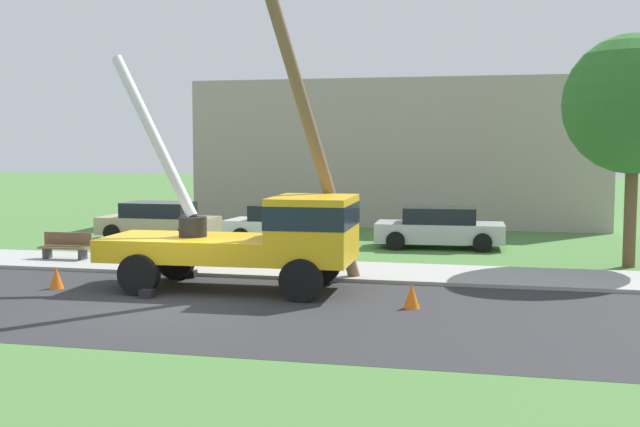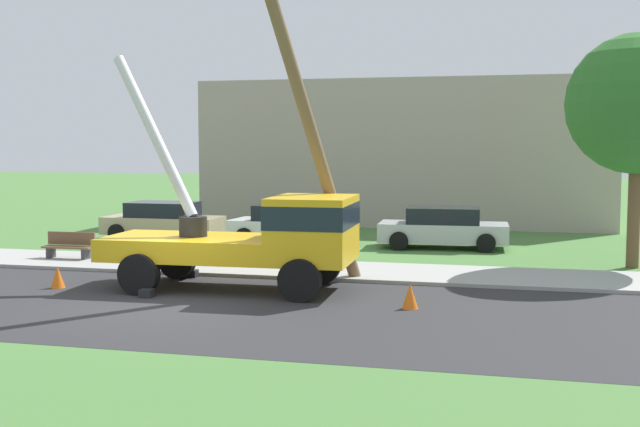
{
  "view_description": "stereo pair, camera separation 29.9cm",
  "coord_description": "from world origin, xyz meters",
  "px_view_note": "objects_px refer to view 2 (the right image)",
  "views": [
    {
      "loc": [
        7.39,
        -16.36,
        3.64
      ],
      "look_at": [
        2.93,
        2.94,
        1.88
      ],
      "focal_mm": 44.66,
      "sensor_mm": 36.0,
      "label": 1
    },
    {
      "loc": [
        7.68,
        -16.29,
        3.64
      ],
      "look_at": [
        2.93,
        2.94,
        1.88
      ],
      "focal_mm": 44.66,
      "sensor_mm": 36.0,
      "label": 2
    }
  ],
  "objects_px": {
    "park_bench": "(69,246)",
    "parked_sedan_tan": "(163,221)",
    "traffic_cone_behind": "(58,277)",
    "parked_sedan_white": "(291,225)",
    "roadside_tree_near": "(638,104)",
    "traffic_cone_ahead": "(410,296)",
    "parked_sedan_silver": "(443,228)",
    "leaning_utility_pole": "(306,115)",
    "utility_truck": "(262,234)"
  },
  "relations": [
    {
      "from": "traffic_cone_behind",
      "to": "park_bench",
      "type": "height_order",
      "value": "park_bench"
    },
    {
      "from": "leaning_utility_pole",
      "to": "park_bench",
      "type": "relative_size",
      "value": 5.31
    },
    {
      "from": "utility_truck",
      "to": "parked_sedan_tan",
      "type": "distance_m",
      "value": 11.34
    },
    {
      "from": "parked_sedan_silver",
      "to": "park_bench",
      "type": "relative_size",
      "value": 2.8
    },
    {
      "from": "traffic_cone_behind",
      "to": "parked_sedan_tan",
      "type": "bearing_deg",
      "value": 100.05
    },
    {
      "from": "roadside_tree_near",
      "to": "traffic_cone_ahead",
      "type": "bearing_deg",
      "value": -127.2
    },
    {
      "from": "traffic_cone_behind",
      "to": "parked_sedan_silver",
      "type": "height_order",
      "value": "parked_sedan_silver"
    },
    {
      "from": "utility_truck",
      "to": "parked_sedan_tan",
      "type": "height_order",
      "value": "utility_truck"
    },
    {
      "from": "traffic_cone_behind",
      "to": "parked_sedan_white",
      "type": "height_order",
      "value": "parked_sedan_white"
    },
    {
      "from": "utility_truck",
      "to": "park_bench",
      "type": "height_order",
      "value": "utility_truck"
    },
    {
      "from": "parked_sedan_tan",
      "to": "roadside_tree_near",
      "type": "xyz_separation_m",
      "value": [
        16.26,
        -3.02,
        4.03
      ]
    },
    {
      "from": "utility_truck",
      "to": "traffic_cone_behind",
      "type": "height_order",
      "value": "utility_truck"
    },
    {
      "from": "utility_truck",
      "to": "traffic_cone_ahead",
      "type": "bearing_deg",
      "value": -19.08
    },
    {
      "from": "traffic_cone_ahead",
      "to": "parked_sedan_silver",
      "type": "height_order",
      "value": "parked_sedan_silver"
    },
    {
      "from": "traffic_cone_ahead",
      "to": "parked_sedan_white",
      "type": "bearing_deg",
      "value": 118.96
    },
    {
      "from": "traffic_cone_ahead",
      "to": "park_bench",
      "type": "distance_m",
      "value": 11.98
    },
    {
      "from": "parked_sedan_tan",
      "to": "roadside_tree_near",
      "type": "distance_m",
      "value": 17.03
    },
    {
      "from": "parked_sedan_white",
      "to": "parked_sedan_silver",
      "type": "distance_m",
      "value": 5.41
    },
    {
      "from": "utility_truck",
      "to": "parked_sedan_silver",
      "type": "bearing_deg",
      "value": 68.12
    },
    {
      "from": "parked_sedan_silver",
      "to": "parked_sedan_tan",
      "type": "bearing_deg",
      "value": -179.63
    },
    {
      "from": "traffic_cone_ahead",
      "to": "park_bench",
      "type": "bearing_deg",
      "value": 157.99
    },
    {
      "from": "traffic_cone_behind",
      "to": "parked_sedan_white",
      "type": "relative_size",
      "value": 0.12
    },
    {
      "from": "parked_sedan_white",
      "to": "parked_sedan_silver",
      "type": "relative_size",
      "value": 1.01
    },
    {
      "from": "leaning_utility_pole",
      "to": "parked_sedan_white",
      "type": "distance_m",
      "value": 9.26
    },
    {
      "from": "traffic_cone_behind",
      "to": "utility_truck",
      "type": "bearing_deg",
      "value": 10.52
    },
    {
      "from": "utility_truck",
      "to": "park_bench",
      "type": "xyz_separation_m",
      "value": [
        -7.26,
        3.16,
        -0.95
      ]
    },
    {
      "from": "utility_truck",
      "to": "leaning_utility_pole",
      "type": "bearing_deg",
      "value": 38.06
    },
    {
      "from": "traffic_cone_behind",
      "to": "roadside_tree_near",
      "type": "bearing_deg",
      "value": 25.56
    },
    {
      "from": "utility_truck",
      "to": "roadside_tree_near",
      "type": "distance_m",
      "value": 11.64
    },
    {
      "from": "park_bench",
      "to": "parked_sedan_white",
      "type": "bearing_deg",
      "value": 45.85
    },
    {
      "from": "parked_sedan_silver",
      "to": "parked_sedan_white",
      "type": "bearing_deg",
      "value": -177.22
    },
    {
      "from": "parked_sedan_white",
      "to": "roadside_tree_near",
      "type": "xyz_separation_m",
      "value": [
        11.17,
        -2.83,
        4.03
      ]
    },
    {
      "from": "parked_sedan_white",
      "to": "park_bench",
      "type": "distance_m",
      "value": 7.89
    },
    {
      "from": "park_bench",
      "to": "parked_sedan_tan",
      "type": "bearing_deg",
      "value": 86.06
    },
    {
      "from": "parked_sedan_silver",
      "to": "traffic_cone_behind",
      "type": "bearing_deg",
      "value": -131.06
    },
    {
      "from": "parked_sedan_tan",
      "to": "roadside_tree_near",
      "type": "height_order",
      "value": "roadside_tree_near"
    },
    {
      "from": "utility_truck",
      "to": "leaning_utility_pole",
      "type": "height_order",
      "value": "leaning_utility_pole"
    },
    {
      "from": "leaning_utility_pole",
      "to": "traffic_cone_ahead",
      "type": "relative_size",
      "value": 15.18
    },
    {
      "from": "traffic_cone_behind",
      "to": "park_bench",
      "type": "xyz_separation_m",
      "value": [
        -2.17,
        4.1,
        0.18
      ]
    },
    {
      "from": "leaning_utility_pole",
      "to": "traffic_cone_ahead",
      "type": "bearing_deg",
      "value": -35.44
    },
    {
      "from": "utility_truck",
      "to": "traffic_cone_ahead",
      "type": "distance_m",
      "value": 4.23
    },
    {
      "from": "traffic_cone_ahead",
      "to": "parked_sedan_white",
      "type": "relative_size",
      "value": 0.12
    },
    {
      "from": "traffic_cone_ahead",
      "to": "roadside_tree_near",
      "type": "bearing_deg",
      "value": 52.8
    },
    {
      "from": "leaning_utility_pole",
      "to": "parked_sedan_white",
      "type": "xyz_separation_m",
      "value": [
        -2.7,
        8.08,
        -3.63
      ]
    },
    {
      "from": "leaning_utility_pole",
      "to": "traffic_cone_behind",
      "type": "relative_size",
      "value": 15.18
    },
    {
      "from": "leaning_utility_pole",
      "to": "parked_sedan_silver",
      "type": "xyz_separation_m",
      "value": [
        2.7,
        8.34,
        -3.63
      ]
    },
    {
      "from": "traffic_cone_behind",
      "to": "parked_sedan_tan",
      "type": "distance_m",
      "value": 10.12
    },
    {
      "from": "utility_truck",
      "to": "parked_sedan_tan",
      "type": "xyz_separation_m",
      "value": [
        -6.85,
        9.01,
        -0.7
      ]
    },
    {
      "from": "roadside_tree_near",
      "to": "traffic_cone_behind",
      "type": "bearing_deg",
      "value": -154.44
    },
    {
      "from": "parked_sedan_tan",
      "to": "park_bench",
      "type": "relative_size",
      "value": 2.75
    }
  ]
}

